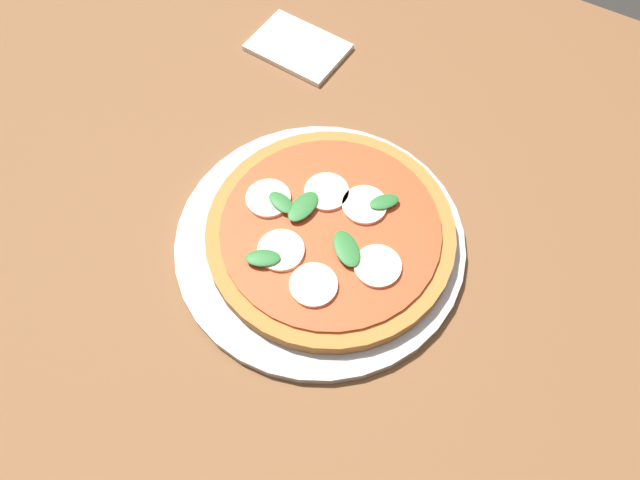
{
  "coord_description": "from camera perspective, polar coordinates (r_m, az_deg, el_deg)",
  "views": [
    {
      "loc": [
        -0.21,
        0.31,
        1.4
      ],
      "look_at": [
        -0.02,
        -0.01,
        0.76
      ],
      "focal_mm": 35.85,
      "sensor_mm": 36.0,
      "label": 1
    }
  ],
  "objects": [
    {
      "name": "pizza",
      "position": [
        0.73,
        0.89,
        0.66
      ],
      "size": [
        0.29,
        0.29,
        0.03
      ],
      "color": "#B27033",
      "rests_on": "serving_tray"
    },
    {
      "name": "dining_table",
      "position": [
        0.83,
        -1.75,
        -3.12
      ],
      "size": [
        1.44,
        1.14,
        0.75
      ],
      "color": "brown",
      "rests_on": "ground_plane"
    },
    {
      "name": "ground_plane",
      "position": [
        1.45,
        -1.03,
        -14.97
      ],
      "size": [
        6.0,
        6.0,
        0.0
      ],
      "primitive_type": "plane",
      "color": "#2D2B28"
    },
    {
      "name": "serving_tray",
      "position": [
        0.74,
        -0.0,
        -0.15
      ],
      "size": [
        0.34,
        0.34,
        0.01
      ],
      "primitive_type": "cylinder",
      "color": "#B2B2B7",
      "rests_on": "dining_table"
    },
    {
      "name": "napkin",
      "position": [
        0.94,
        -1.97,
        16.83
      ],
      "size": [
        0.14,
        0.1,
        0.01
      ],
      "primitive_type": "cube",
      "rotation": [
        0.0,
        0.0,
        -0.06
      ],
      "color": "white",
      "rests_on": "dining_table"
    }
  ]
}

